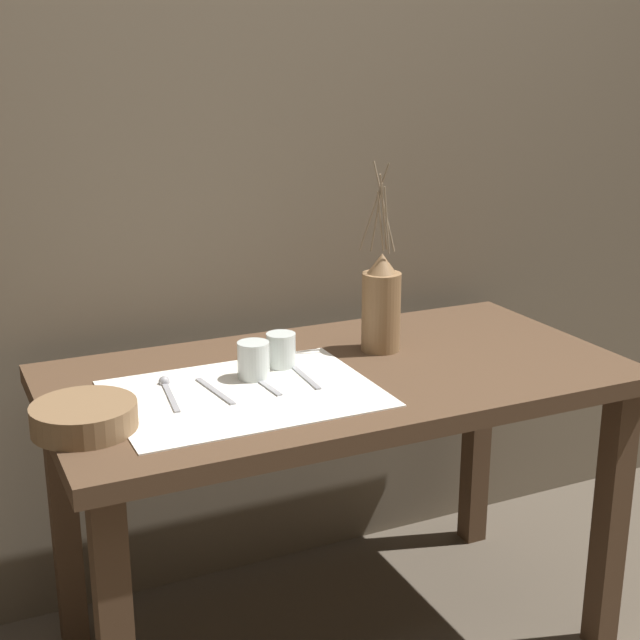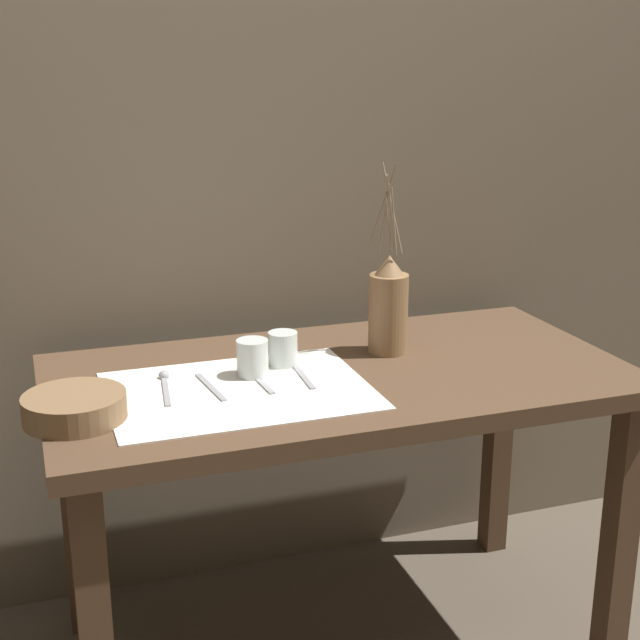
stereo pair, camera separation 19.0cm
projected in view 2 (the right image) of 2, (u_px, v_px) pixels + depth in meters
The scene contains 11 objects.
stone_wall_back at pixel (279, 124), 2.21m from camera, with size 7.00×0.06×2.40m.
wooden_table at pixel (339, 411), 1.99m from camera, with size 1.27×0.66×0.70m.
linen_cloth at pixel (239, 391), 1.84m from camera, with size 0.53×0.40×0.00m.
pitcher_with_flowers at pixel (388, 307), 2.05m from camera, with size 0.09×0.09×0.44m.
wooden_bowl at pixel (75, 407), 1.68m from camera, with size 0.20×0.20×0.05m.
glass_tumbler_near at pixel (252, 358), 1.91m from camera, with size 0.07×0.07×0.08m.
glass_tumbler_far at pixel (283, 349), 1.97m from camera, with size 0.07×0.07×0.08m.
spoon_outer at pixel (165, 381), 1.87m from camera, with size 0.04×0.18×0.02m.
fork_outer at pixel (211, 387), 1.85m from camera, with size 0.03×0.17×0.00m.
knife_center at pixel (259, 380), 1.88m from camera, with size 0.02×0.17×0.00m.
spoon_inner at pixel (296, 367), 1.96m from camera, with size 0.03×0.18×0.02m.
Camera 2 is at (-0.64, -1.73, 1.37)m, focal length 50.00 mm.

